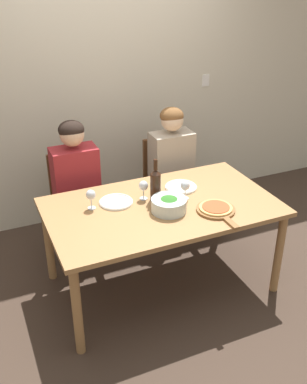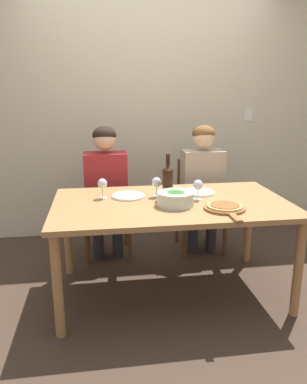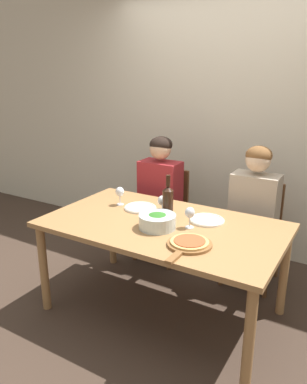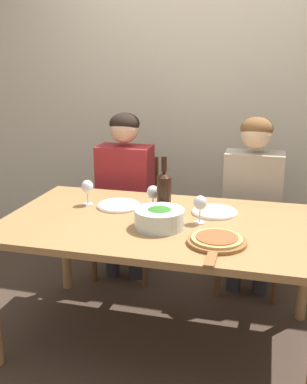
% 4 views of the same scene
% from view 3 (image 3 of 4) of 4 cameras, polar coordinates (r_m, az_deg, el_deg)
% --- Properties ---
extents(ground_plane, '(40.00, 40.00, 0.00)m').
position_cam_3_polar(ground_plane, '(3.04, 1.33, -17.53)').
color(ground_plane, '#3D2D23').
extents(back_wall, '(10.00, 0.06, 2.70)m').
position_cam_3_polar(back_wall, '(3.76, 11.98, 11.16)').
color(back_wall, beige).
rests_on(back_wall, ground).
extents(dining_table, '(1.70, 0.98, 0.73)m').
position_cam_3_polar(dining_table, '(2.72, 1.43, -6.19)').
color(dining_table, '#9E7042').
rests_on(dining_table, ground).
extents(chair_left, '(0.42, 0.42, 0.86)m').
position_cam_3_polar(chair_left, '(3.67, 1.71, -2.79)').
color(chair_left, brown).
rests_on(chair_left, ground).
extents(chair_right, '(0.42, 0.42, 0.86)m').
position_cam_3_polar(chair_right, '(3.36, 15.21, -5.42)').
color(chair_right, brown).
rests_on(chair_right, ground).
extents(person_woman, '(0.47, 0.51, 1.21)m').
position_cam_3_polar(person_woman, '(3.50, 0.89, 0.59)').
color(person_woman, '#28282D').
rests_on(person_woman, ground).
extents(person_man, '(0.47, 0.51, 1.21)m').
position_cam_3_polar(person_man, '(3.18, 15.04, -1.86)').
color(person_man, '#28282D').
rests_on(person_man, ground).
extents(wine_bottle, '(0.08, 0.08, 0.33)m').
position_cam_3_polar(wine_bottle, '(2.72, 2.20, -1.48)').
color(wine_bottle, black).
rests_on(wine_bottle, dining_table).
extents(broccoli_bowl, '(0.26, 0.26, 0.11)m').
position_cam_3_polar(broccoli_bowl, '(2.58, 0.59, -4.46)').
color(broccoli_bowl, silver).
rests_on(broccoli_bowl, dining_table).
extents(dinner_plate_left, '(0.25, 0.25, 0.02)m').
position_cam_3_polar(dinner_plate_left, '(2.96, -2.03, -2.38)').
color(dinner_plate_left, silver).
rests_on(dinner_plate_left, dining_table).
extents(dinner_plate_right, '(0.25, 0.25, 0.02)m').
position_cam_3_polar(dinner_plate_right, '(2.74, 8.14, -4.23)').
color(dinner_plate_right, silver).
rests_on(dinner_plate_right, dining_table).
extents(pizza_on_board, '(0.28, 0.42, 0.04)m').
position_cam_3_polar(pizza_on_board, '(2.35, 5.42, -7.84)').
color(pizza_on_board, brown).
rests_on(pizza_on_board, dining_table).
extents(wine_glass_left, '(0.07, 0.07, 0.15)m').
position_cam_3_polar(wine_glass_left, '(3.03, -5.15, -0.08)').
color(wine_glass_left, silver).
rests_on(wine_glass_left, dining_table).
extents(wine_glass_right, '(0.07, 0.07, 0.15)m').
position_cam_3_polar(wine_glass_right, '(2.58, 5.56, -3.30)').
color(wine_glass_right, silver).
rests_on(wine_glass_right, dining_table).
extents(wine_glass_centre, '(0.07, 0.07, 0.15)m').
position_cam_3_polar(wine_glass_centre, '(2.81, 1.34, -1.46)').
color(wine_glass_centre, silver).
rests_on(wine_glass_centre, dining_table).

